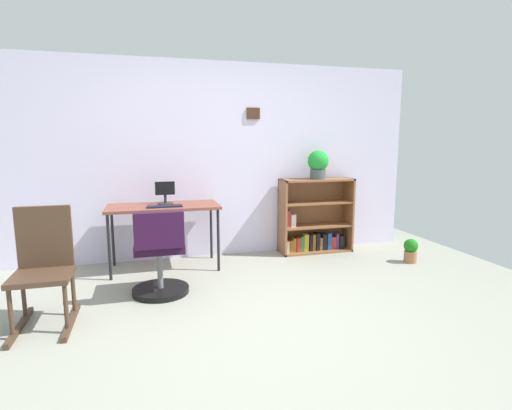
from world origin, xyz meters
TOP-DOWN VIEW (x-y plane):
  - ground_plane at (0.00, 0.00)m, footprint 6.24×6.24m
  - wall_back at (0.00, 2.15)m, footprint 5.20×0.12m
  - desk at (-0.54, 1.74)m, footprint 1.19×0.57m
  - monitor at (-0.52, 1.82)m, footprint 0.21×0.17m
  - keyboard at (-0.54, 1.60)m, footprint 0.37×0.12m
  - office_chair at (-0.62, 0.95)m, footprint 0.52×0.55m
  - rocking_chair at (-1.50, 0.62)m, footprint 0.42×0.64m
  - bookshelf_low at (1.32, 1.96)m, footprint 0.92×0.30m
  - potted_plant_on_shelf at (1.34, 1.90)m, footprint 0.26×0.26m
  - potted_plant_floor at (2.21, 1.20)m, footprint 0.16×0.16m

SIDE VIEW (x-z plane):
  - ground_plane at x=0.00m, z-range 0.00..0.00m
  - potted_plant_floor at x=2.21m, z-range 0.01..0.29m
  - office_chair at x=-0.62m, z-range -0.06..0.75m
  - bookshelf_low at x=1.32m, z-range -0.06..0.87m
  - rocking_chair at x=-1.50m, z-range 0.00..0.91m
  - desk at x=-0.54m, z-range 0.30..1.01m
  - keyboard at x=-0.54m, z-range 0.71..0.73m
  - monitor at x=-0.52m, z-range 0.70..0.95m
  - potted_plant_on_shelf at x=1.34m, z-range 0.94..1.30m
  - wall_back at x=0.00m, z-range 0.00..2.32m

